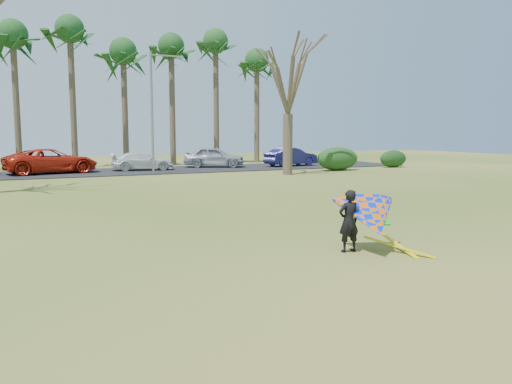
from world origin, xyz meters
name	(u,v)px	position (x,y,z in m)	size (l,w,h in m)	color
ground	(290,243)	(0.00, 0.00, 0.00)	(100.00, 100.00, 0.00)	#2A5713
parking_strip	(115,172)	(0.00, 25.00, 0.03)	(46.00, 7.00, 0.06)	black
palm_4	(13,36)	(-6.00, 31.00, 9.85)	(4.84, 4.84, 11.54)	#4E3E2F
palm_5	(70,31)	(-2.00, 31.00, 10.52)	(4.84, 4.84, 12.24)	#493A2C
palm_6	(123,53)	(2.00, 31.00, 9.17)	(4.84, 4.84, 10.84)	#453729
palm_7	(171,48)	(6.00, 31.00, 9.85)	(4.84, 4.84, 11.54)	brown
palm_8	(216,43)	(10.00, 31.00, 10.52)	(4.84, 4.84, 12.24)	#4B3D2D
palm_9	(257,62)	(14.00, 31.00, 9.17)	(4.84, 4.84, 10.84)	brown
bare_tree_right	(288,74)	(10.00, 18.00, 6.57)	(6.27, 6.27, 9.21)	brown
streetlight	(154,107)	(2.16, 22.00, 4.46)	(2.28, 0.18, 8.00)	gray
hedge_near	(338,159)	(15.09, 19.58, 0.85)	(3.41, 1.54, 1.70)	#1A3D16
hedge_far	(393,159)	(20.98, 20.34, 0.69)	(2.47, 1.16, 1.37)	#143513
car_2	(51,161)	(-4.11, 25.18, 0.89)	(2.74, 5.94, 1.65)	red
car_3	(143,161)	(2.05, 25.33, 0.70)	(1.81, 4.44, 1.29)	white
car_4	(214,157)	(7.86, 25.99, 0.87)	(1.90, 4.73, 1.61)	#9FA2AC
car_5	(291,157)	(14.00, 24.57, 0.80)	(1.57, 4.51, 1.49)	navy
kite_flyer	(369,217)	(1.21, -1.63, 0.84)	(2.13, 2.39, 2.02)	black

